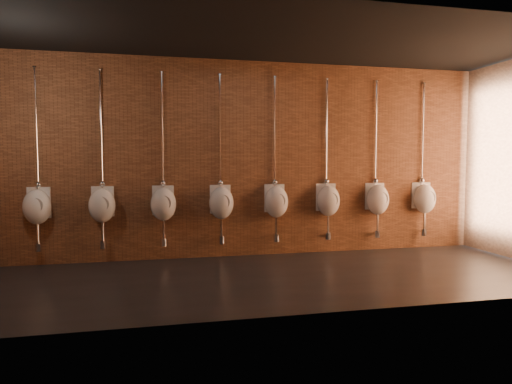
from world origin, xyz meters
TOP-DOWN VIEW (x-y plane):
  - ground at (0.00, 0.00)m, footprint 8.50×8.50m
  - room_shell at (0.00, 0.00)m, footprint 8.54×3.04m
  - urinal_0 at (-3.07, 1.36)m, footprint 0.44×0.40m
  - urinal_1 at (-2.16, 1.36)m, footprint 0.44×0.40m
  - urinal_2 at (-1.25, 1.36)m, footprint 0.44×0.40m
  - urinal_3 at (-0.34, 1.36)m, footprint 0.44×0.40m
  - urinal_4 at (0.58, 1.36)m, footprint 0.44×0.40m
  - urinal_5 at (1.49, 1.36)m, footprint 0.44×0.40m
  - urinal_6 at (2.40, 1.36)m, footprint 0.44×0.40m
  - urinal_7 at (3.31, 1.36)m, footprint 0.44×0.40m

SIDE VIEW (x-z plane):
  - ground at x=0.00m, z-range 0.00..0.00m
  - urinal_0 at x=-3.07m, z-range -0.44..2.28m
  - urinal_1 at x=-2.16m, z-range -0.44..2.28m
  - urinal_2 at x=-1.25m, z-range -0.44..2.28m
  - urinal_3 at x=-0.34m, z-range -0.44..2.28m
  - urinal_4 at x=0.58m, z-range -0.44..2.28m
  - urinal_5 at x=1.49m, z-range -0.44..2.28m
  - urinal_6 at x=2.40m, z-range -0.44..2.28m
  - urinal_7 at x=3.31m, z-range -0.44..2.28m
  - room_shell at x=0.00m, z-range 0.40..3.62m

